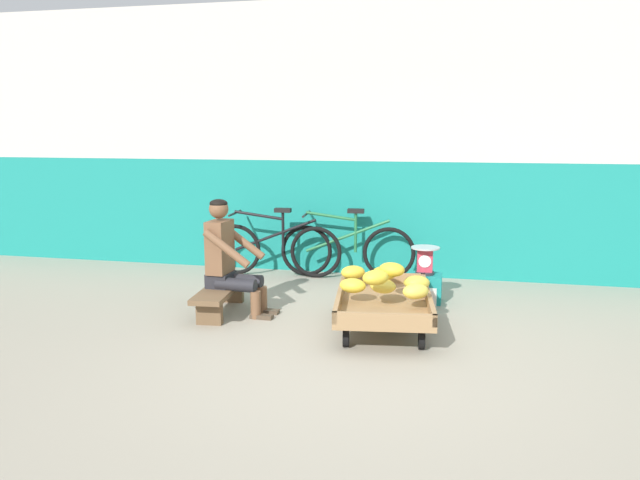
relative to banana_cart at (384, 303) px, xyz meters
The scene contains 11 objects.
ground_plane 1.06m from the banana_cart, 96.78° to the right, with size 80.00×80.00×0.00m, color gray.
back_wall 2.68m from the banana_cart, 93.07° to the left, with size 16.00×0.30×3.35m.
banana_cart is the anchor object (origin of this frame).
banana_pile 0.22m from the banana_cart, 105.06° to the left, with size 0.95×1.01×0.26m.
low_bench 1.65m from the banana_cart, behind, with size 0.39×1.12×0.27m.
vendor_seated 1.59m from the banana_cart, behind, with size 0.69×0.50×1.14m.
plastic_crate 1.04m from the banana_cart, 72.44° to the left, with size 0.36×0.28×0.30m.
weighing_scale 1.06m from the banana_cart, 72.42° to the left, with size 0.30×0.30×0.29m.
bicycle_near_left 2.36m from the banana_cart, 131.58° to the left, with size 1.66×0.48×0.86m.
bicycle_far_left 2.01m from the banana_cart, 109.82° to the left, with size 1.66×0.48×0.86m.
shopping_bag 0.71m from the banana_cart, 58.29° to the left, with size 0.18×0.12×0.24m, color silver.
Camera 1 is at (0.75, -4.41, 1.81)m, focal length 34.65 mm.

